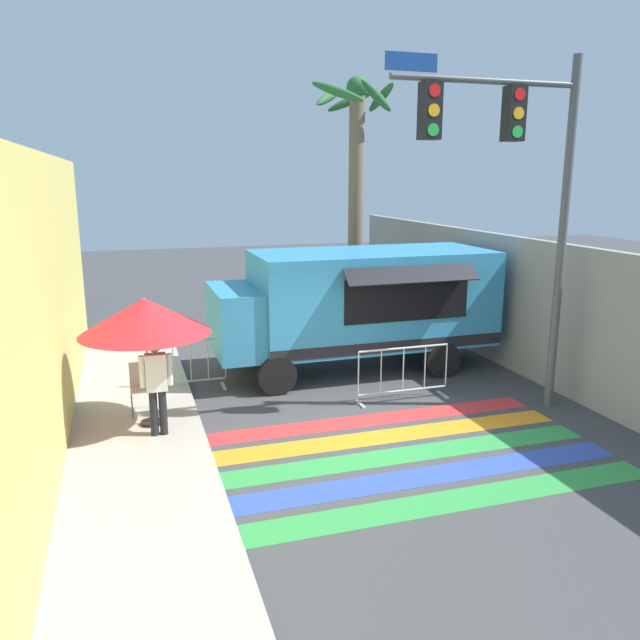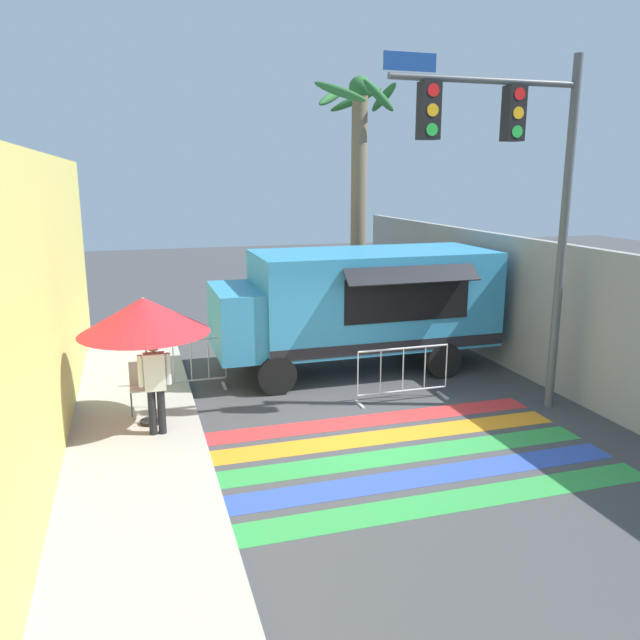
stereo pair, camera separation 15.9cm
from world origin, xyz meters
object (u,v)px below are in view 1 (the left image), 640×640
object	(u,v)px
vendor_person	(157,381)
folding_chair	(142,383)
food_truck	(352,302)
patio_umbrella	(145,316)
palm_tree	(355,173)
barricade_side	(191,366)
barricade_front	(403,374)
traffic_signal_pole	(514,167)

from	to	relation	value
vendor_person	folding_chair	bearing A→B (deg)	109.11
vendor_person	food_truck	bearing A→B (deg)	40.78
patio_umbrella	vendor_person	bearing A→B (deg)	-77.97
food_truck	patio_umbrella	bearing A→B (deg)	-153.41
palm_tree	barricade_side	bearing A→B (deg)	-142.12
vendor_person	barricade_side	size ratio (longest dim) A/B	1.14
palm_tree	barricade_front	bearing A→B (deg)	-101.18
traffic_signal_pole	barricade_front	world-z (taller)	traffic_signal_pole
palm_tree	patio_umbrella	bearing A→B (deg)	-135.33
food_truck	palm_tree	distance (m)	4.81
vendor_person	palm_tree	distance (m)	9.31
patio_umbrella	barricade_front	bearing A→B (deg)	1.09
folding_chair	palm_tree	world-z (taller)	palm_tree
food_truck	vendor_person	bearing A→B (deg)	-147.97
barricade_front	palm_tree	distance (m)	7.08
vendor_person	barricade_side	bearing A→B (deg)	80.82
traffic_signal_pole	barricade_front	xyz separation A→B (m)	(-1.46, 1.11, -3.96)
patio_umbrella	palm_tree	xyz separation A→B (m)	(5.97, 5.91, 2.36)
palm_tree	vendor_person	bearing A→B (deg)	-132.48
food_truck	barricade_front	bearing A→B (deg)	-82.72
traffic_signal_pole	palm_tree	xyz separation A→B (m)	(-0.31, 6.92, -0.08)
vendor_person	palm_tree	xyz separation A→B (m)	(5.87, 6.41, 3.36)
vendor_person	barricade_front	xyz separation A→B (m)	(4.72, 0.59, -0.52)
folding_chair	vendor_person	distance (m)	1.25
folding_chair	barricade_side	bearing A→B (deg)	72.10
food_truck	folding_chair	size ratio (longest dim) A/B	6.84
traffic_signal_pole	barricade_front	size ratio (longest dim) A/B	3.34
patio_umbrella	folding_chair	distance (m)	1.53
vendor_person	patio_umbrella	bearing A→B (deg)	110.77
folding_chair	barricade_front	world-z (taller)	barricade_front
patio_umbrella	palm_tree	distance (m)	8.73
folding_chair	patio_umbrella	bearing A→B (deg)	-60.68
barricade_side	palm_tree	size ratio (longest dim) A/B	0.21
food_truck	traffic_signal_pole	bearing A→B (deg)	-62.12
patio_umbrella	palm_tree	bearing A→B (deg)	44.67
traffic_signal_pole	barricade_front	distance (m)	4.36
traffic_signal_pole	folding_chair	size ratio (longest dim) A/B	7.01
folding_chair	palm_tree	xyz separation A→B (m)	(6.08, 5.23, 3.74)
folding_chair	vendor_person	world-z (taller)	vendor_person
barricade_front	food_truck	bearing A→B (deg)	97.28
traffic_signal_pole	vendor_person	xyz separation A→B (m)	(-6.18, 0.51, -3.44)
folding_chair	palm_tree	size ratio (longest dim) A/B	0.13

